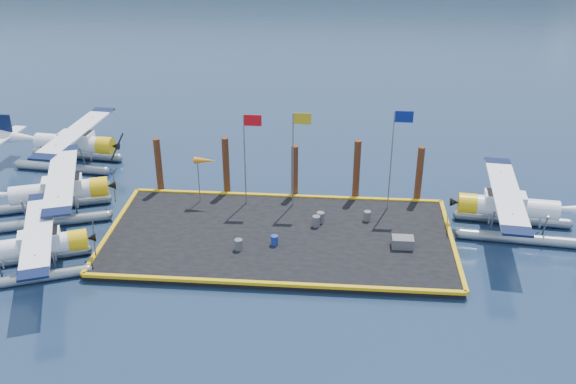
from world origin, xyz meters
name	(u,v)px	position (x,y,z in m)	size (l,w,h in m)	color
ground	(279,241)	(0.00, 0.00, 0.00)	(4000.00, 4000.00, 0.00)	#172947
dock	(279,238)	(0.00, 0.00, 0.20)	(20.00, 10.00, 0.40)	black
dock_bumpers	(279,233)	(0.00, 0.00, 0.49)	(20.25, 10.25, 0.18)	gold
seaplane_a	(34,249)	(-12.80, -4.29, 1.43)	(8.59, 9.10, 3.29)	gray
seaplane_b	(57,194)	(-14.02, 1.79, 1.59)	(9.52, 10.14, 3.64)	gray
seaplane_c	(72,145)	(-16.05, 9.46, 1.60)	(9.37, 10.34, 3.66)	gray
seaplane_d	(511,210)	(13.58, 2.06, 1.57)	(9.20, 10.15, 3.60)	gray
drum_1	(274,240)	(-0.17, -1.13, 0.69)	(0.41, 0.41, 0.58)	navy
drum_2	(316,221)	(2.11, 1.21, 0.73)	(0.47, 0.47, 0.66)	#4F5054
drum_3	(239,245)	(-2.14, -1.80, 0.72)	(0.45, 0.45, 0.63)	#4F5054
drum_4	(367,216)	(5.18, 2.17, 0.70)	(0.43, 0.43, 0.61)	#4F5054
drum_5	(320,217)	(2.34, 1.71, 0.73)	(0.47, 0.47, 0.66)	#4F5054
crate	(403,242)	(7.08, -0.76, 0.70)	(1.22, 0.81, 0.61)	#4F5054
flagpole_red	(248,146)	(-2.29, 3.80, 4.40)	(1.14, 0.08, 6.00)	gray
flagpole_yellow	(296,145)	(0.70, 3.80, 4.51)	(1.14, 0.08, 6.20)	gray
flagpole_blue	(396,146)	(6.70, 3.80, 4.69)	(1.14, 0.08, 6.50)	gray
windsock	(205,162)	(-5.03, 3.80, 3.23)	(1.40, 0.44, 3.12)	gray
piling_0	(159,167)	(-8.50, 5.40, 2.00)	(0.44, 0.44, 4.00)	#451F13
piling_1	(226,168)	(-4.00, 5.40, 2.10)	(0.44, 0.44, 4.20)	#451F13
piling_2	(295,173)	(0.50, 5.40, 1.90)	(0.44, 0.44, 3.80)	#451F13
piling_3	(357,172)	(4.50, 5.40, 2.15)	(0.44, 0.44, 4.30)	#451F13
piling_4	(419,176)	(8.50, 5.40, 2.00)	(0.44, 0.44, 4.00)	#451F13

